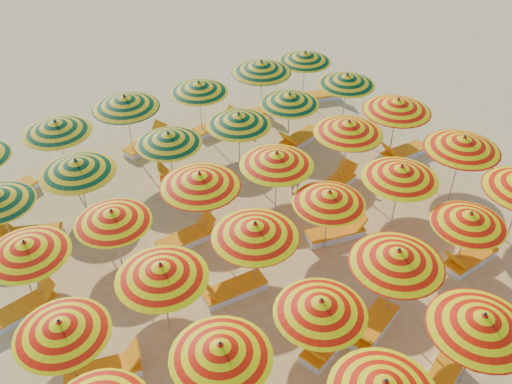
{
  "coord_description": "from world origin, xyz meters",
  "views": [
    {
      "loc": [
        -6.74,
        -9.89,
        11.28
      ],
      "look_at": [
        0.0,
        0.5,
        1.6
      ],
      "focal_mm": 40.0,
      "sensor_mm": 36.0,
      "label": 1
    }
  ],
  "objects_px": {
    "lounger_16": "(184,175)",
    "lounger_20": "(217,126)",
    "lounger_7": "(469,259)",
    "lounger_22": "(318,96)",
    "umbrella_8": "(321,307)",
    "lounger_13": "(335,185)",
    "umbrella_13": "(161,271)",
    "umbrella_17": "(463,143)",
    "umbrella_7": "(221,351)",
    "umbrella_21": "(277,159)",
    "umbrella_26": "(169,138)",
    "umbrella_27": "(239,119)",
    "lounger_9": "(233,290)",
    "lounger_21": "(248,115)",
    "umbrella_28": "(289,99)",
    "lounger_19": "(147,144)",
    "umbrella_32": "(125,102)",
    "umbrella_25": "(77,166)",
    "umbrella_29": "(347,80)",
    "beachgoer_a": "(296,176)",
    "lounger_10": "(336,232)",
    "lounger_17": "(300,139)",
    "umbrella_19": "(112,217)",
    "lounger_15": "(30,234)",
    "lounger_11": "(24,309)",
    "umbrella_22": "(349,127)",
    "lounger_8": "(105,371)",
    "umbrella_34": "(261,67)",
    "umbrella_23": "(398,105)",
    "umbrella_3": "(482,322)",
    "umbrella_10": "(470,219)",
    "umbrella_18": "(26,248)",
    "lounger_18": "(10,195)",
    "umbrella_14": "(255,230)",
    "lounger_5": "(328,343)",
    "lounger_6": "(372,327)",
    "umbrella_35": "(305,57)",
    "umbrella_9": "(398,257)",
    "umbrella_20": "(200,180)",
    "lounger_14": "(403,153)",
    "lounger_12": "(187,238)"
  },
  "relations": [
    {
      "from": "umbrella_23",
      "to": "umbrella_29",
      "type": "height_order",
      "value": "umbrella_23"
    },
    {
      "from": "lounger_16",
      "to": "lounger_20",
      "type": "distance_m",
      "value": 3.23
    },
    {
      "from": "lounger_9",
      "to": "lounger_21",
      "type": "distance_m",
      "value": 8.95
    },
    {
      "from": "umbrella_21",
      "to": "lounger_10",
      "type": "height_order",
      "value": "umbrella_21"
    },
    {
      "from": "umbrella_13",
      "to": "umbrella_17",
      "type": "distance_m",
      "value": 9.66
    },
    {
      "from": "lounger_7",
      "to": "lounger_19",
      "type": "distance_m",
      "value": 11.38
    },
    {
      "from": "umbrella_19",
      "to": "lounger_19",
      "type": "distance_m",
      "value": 6.26
    },
    {
      "from": "umbrella_19",
      "to": "lounger_6",
      "type": "xyz_separation_m",
      "value": [
        4.28,
        -5.32,
        -1.71
      ]
    },
    {
      "from": "umbrella_28",
      "to": "lounger_19",
      "type": "xyz_separation_m",
      "value": [
        -4.26,
        2.69,
        -1.76
      ]
    },
    {
      "from": "beachgoer_a",
      "to": "lounger_6",
      "type": "bearing_deg",
      "value": -116.29
    },
    {
      "from": "umbrella_17",
      "to": "umbrella_27",
      "type": "height_order",
      "value": "umbrella_17"
    },
    {
      "from": "beachgoer_a",
      "to": "umbrella_27",
      "type": "bearing_deg",
      "value": 103.08
    },
    {
      "from": "lounger_10",
      "to": "lounger_17",
      "type": "height_order",
      "value": "same"
    },
    {
      "from": "umbrella_26",
      "to": "umbrella_27",
      "type": "relative_size",
      "value": 1.03
    },
    {
      "from": "lounger_13",
      "to": "lounger_20",
      "type": "distance_m",
      "value": 5.39
    },
    {
      "from": "umbrella_21",
      "to": "umbrella_18",
      "type": "bearing_deg",
      "value": 177.6
    },
    {
      "from": "lounger_10",
      "to": "lounger_11",
      "type": "distance_m",
      "value": 8.66
    },
    {
      "from": "lounger_7",
      "to": "lounger_14",
      "type": "relative_size",
      "value": 1.0
    },
    {
      "from": "lounger_12",
      "to": "umbrella_10",
      "type": "bearing_deg",
      "value": -42.78
    },
    {
      "from": "umbrella_3",
      "to": "lounger_21",
      "type": "height_order",
      "value": "umbrella_3"
    },
    {
      "from": "lounger_8",
      "to": "lounger_18",
      "type": "relative_size",
      "value": 1.0
    },
    {
      "from": "umbrella_17",
      "to": "umbrella_20",
      "type": "distance_m",
      "value": 7.81
    },
    {
      "from": "umbrella_25",
      "to": "umbrella_29",
      "type": "relative_size",
      "value": 1.09
    },
    {
      "from": "umbrella_35",
      "to": "umbrella_10",
      "type": "bearing_deg",
      "value": -102.33
    },
    {
      "from": "umbrella_21",
      "to": "umbrella_35",
      "type": "relative_size",
      "value": 1.24
    },
    {
      "from": "umbrella_7",
      "to": "umbrella_21",
      "type": "bearing_deg",
      "value": 45.83
    },
    {
      "from": "umbrella_22",
      "to": "umbrella_29",
      "type": "height_order",
      "value": "umbrella_22"
    },
    {
      "from": "lounger_20",
      "to": "lounger_8",
      "type": "bearing_deg",
      "value": -137.83
    },
    {
      "from": "umbrella_7",
      "to": "lounger_16",
      "type": "xyz_separation_m",
      "value": [
        3.09,
        7.83,
        -1.8
      ]
    },
    {
      "from": "umbrella_32",
      "to": "lounger_19",
      "type": "distance_m",
      "value": 2.03
    },
    {
      "from": "umbrella_26",
      "to": "umbrella_34",
      "type": "xyz_separation_m",
      "value": [
        4.88,
        2.26,
        0.17
      ]
    },
    {
      "from": "lounger_11",
      "to": "lounger_19",
      "type": "xyz_separation_m",
      "value": [
        5.75,
        5.29,
        0.0
      ]
    },
    {
      "from": "lounger_7",
      "to": "lounger_22",
      "type": "distance_m",
      "value": 9.91
    },
    {
      "from": "umbrella_22",
      "to": "lounger_19",
      "type": "height_order",
      "value": "umbrella_22"
    },
    {
      "from": "umbrella_7",
      "to": "lounger_15",
      "type": "xyz_separation_m",
      "value": [
        -1.99,
        7.69,
        -1.8
      ]
    },
    {
      "from": "umbrella_9",
      "to": "umbrella_20",
      "type": "height_order",
      "value": "umbrella_20"
    },
    {
      "from": "umbrella_34",
      "to": "lounger_15",
      "type": "bearing_deg",
      "value": -167.11
    },
    {
      "from": "beachgoer_a",
      "to": "lounger_22",
      "type": "bearing_deg",
      "value": 36.44
    },
    {
      "from": "umbrella_34",
      "to": "lounger_11",
      "type": "xyz_separation_m",
      "value": [
        -10.36,
        -4.88,
        -1.92
      ]
    },
    {
      "from": "umbrella_13",
      "to": "lounger_17",
      "type": "distance_m",
      "value": 9.34
    },
    {
      "from": "umbrella_14",
      "to": "umbrella_29",
      "type": "relative_size",
      "value": 1.24
    },
    {
      "from": "umbrella_14",
      "to": "lounger_19",
      "type": "xyz_separation_m",
      "value": [
        0.41,
        7.76,
        -1.9
      ]
    },
    {
      "from": "umbrella_32",
      "to": "lounger_22",
      "type": "xyz_separation_m",
      "value": [
        7.9,
        -0.38,
        -1.94
      ]
    },
    {
      "from": "umbrella_8",
      "to": "lounger_22",
      "type": "bearing_deg",
      "value": 51.8
    },
    {
      "from": "umbrella_17",
      "to": "lounger_5",
      "type": "relative_size",
      "value": 1.31
    },
    {
      "from": "lounger_15",
      "to": "lounger_22",
      "type": "height_order",
      "value": "same"
    },
    {
      "from": "lounger_11",
      "to": "lounger_20",
      "type": "height_order",
      "value": "same"
    },
    {
      "from": "umbrella_3",
      "to": "lounger_19",
      "type": "height_order",
      "value": "umbrella_3"
    },
    {
      "from": "lounger_21",
      "to": "umbrella_10",
      "type": "bearing_deg",
      "value": -71.57
    },
    {
      "from": "umbrella_29",
      "to": "lounger_13",
      "type": "xyz_separation_m",
      "value": [
        -2.69,
        -2.86,
        -1.77
      ]
    }
  ]
}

